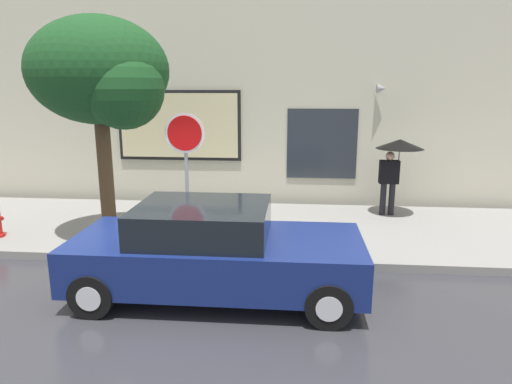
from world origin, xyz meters
The scene contains 7 objects.
ground_plane centered at (0.00, 0.00, 0.00)m, with size 60.00×60.00×0.00m, color #333338.
sidewalk centered at (0.00, 3.00, 0.07)m, with size 20.00×4.00×0.15m, color gray.
building_facade centered at (0.00, 5.50, 3.48)m, with size 20.00×0.67×7.00m.
parked_car centered at (0.79, -0.10, 0.70)m, with size 4.36×1.93×1.43m.
pedestrian_with_umbrella centered at (4.33, 4.18, 1.63)m, with size 1.09×1.09×1.81m.
street_tree centered at (-1.65, 1.96, 3.35)m, with size 2.70×2.29×4.31m.
stop_sign centered at (-0.10, 1.87, 1.93)m, with size 0.76×0.10×2.53m.
Camera 1 is at (1.99, -6.52, 3.15)m, focal length 31.79 mm.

